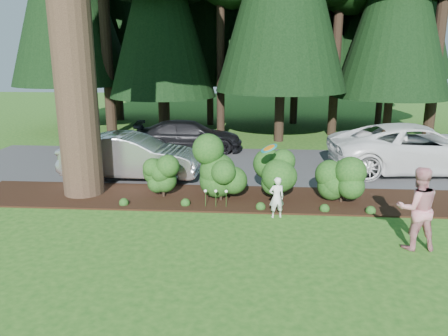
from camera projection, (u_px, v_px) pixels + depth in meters
name	position (u px, v px, depth m)	size (l,w,h in m)	color
ground	(219.00, 243.00, 10.34)	(80.00, 80.00, 0.00)	#205217
mulch_bed	(228.00, 198.00, 13.47)	(16.00, 2.50, 0.05)	black
driveway	(235.00, 165.00, 17.57)	(22.00, 6.00, 0.03)	#38383A
shrub_row	(253.00, 175.00, 13.11)	(6.53, 1.60, 1.61)	#164013
lily_cluster	(216.00, 192.00, 12.55)	(0.69, 0.09, 0.57)	#164013
car_silver_wagon	(131.00, 156.00, 15.44)	(1.69, 4.84, 1.59)	silver
car_white_suv	(418.00, 148.00, 16.25)	(2.97, 6.44, 1.79)	white
car_dark_suv	(189.00, 136.00, 19.76)	(1.95, 4.79, 1.39)	black
child	(277.00, 197.00, 11.83)	(0.42, 0.27, 1.15)	silver
adult	(417.00, 208.00, 9.85)	(0.94, 0.73, 1.93)	#AA1632
frisbee	(269.00, 148.00, 11.86)	(0.46, 0.48, 0.27)	#177A80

